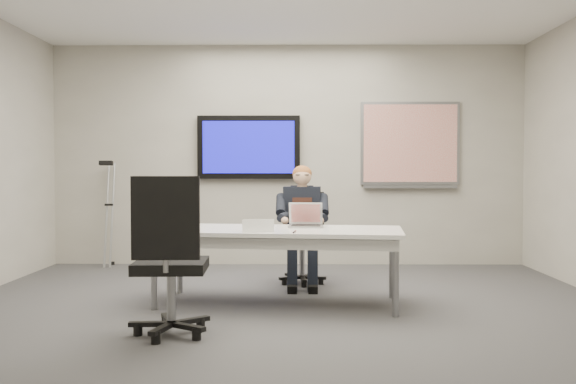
{
  "coord_description": "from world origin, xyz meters",
  "views": [
    {
      "loc": [
        0.09,
        -5.2,
        1.22
      ],
      "look_at": [
        0.02,
        0.73,
        1.01
      ],
      "focal_mm": 40.0,
      "sensor_mm": 36.0,
      "label": 1
    }
  ],
  "objects_px": {
    "laptop": "(306,221)",
    "seated_person": "(302,238)",
    "office_chair_far": "(303,255)",
    "office_chair_near": "(170,287)",
    "conference_table": "(278,237)"
  },
  "relations": [
    {
      "from": "laptop",
      "to": "seated_person",
      "type": "bearing_deg",
      "value": 96.94
    },
    {
      "from": "office_chair_far",
      "to": "office_chair_near",
      "type": "distance_m",
      "value": 2.44
    },
    {
      "from": "conference_table",
      "to": "office_chair_near",
      "type": "height_order",
      "value": "office_chair_near"
    },
    {
      "from": "seated_person",
      "to": "office_chair_far",
      "type": "bearing_deg",
      "value": 91.51
    },
    {
      "from": "office_chair_far",
      "to": "office_chair_near",
      "type": "height_order",
      "value": "office_chair_near"
    },
    {
      "from": "conference_table",
      "to": "office_chair_far",
      "type": "height_order",
      "value": "office_chair_far"
    },
    {
      "from": "office_chair_near",
      "to": "laptop",
      "type": "distance_m",
      "value": 1.74
    },
    {
      "from": "office_chair_far",
      "to": "office_chair_near",
      "type": "xyz_separation_m",
      "value": [
        -0.99,
        -2.23,
        0.06
      ]
    },
    {
      "from": "office_chair_far",
      "to": "seated_person",
      "type": "relative_size",
      "value": 0.77
    },
    {
      "from": "conference_table",
      "to": "office_chair_near",
      "type": "bearing_deg",
      "value": -116.61
    },
    {
      "from": "seated_person",
      "to": "laptop",
      "type": "distance_m",
      "value": 0.67
    },
    {
      "from": "seated_person",
      "to": "laptop",
      "type": "height_order",
      "value": "seated_person"
    },
    {
      "from": "office_chair_far",
      "to": "seated_person",
      "type": "height_order",
      "value": "seated_person"
    },
    {
      "from": "office_chair_near",
      "to": "laptop",
      "type": "xyz_separation_m",
      "value": [
        1.0,
        1.37,
        0.37
      ]
    },
    {
      "from": "conference_table",
      "to": "office_chair_far",
      "type": "bearing_deg",
      "value": 83.94
    }
  ]
}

